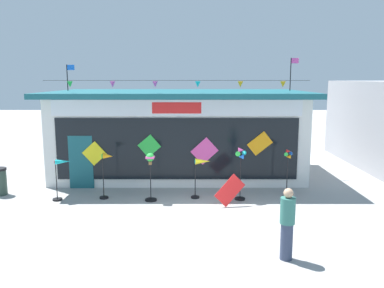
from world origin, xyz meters
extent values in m
plane|color=#9E9B99|center=(0.00, 0.00, 0.00)|extent=(80.00, 80.00, 0.00)
cube|color=silver|center=(-0.78, 5.63, 1.69)|extent=(9.98, 5.00, 3.37)
cube|color=#195660|center=(-0.78, 5.19, 3.47)|extent=(10.38, 5.90, 0.20)
cube|color=silver|center=(-0.78, 3.10, 3.03)|extent=(9.19, 0.08, 0.58)
cube|color=red|center=(-0.78, 3.07, 3.03)|extent=(1.80, 0.04, 0.41)
cube|color=black|center=(-0.78, 3.11, 1.51)|extent=(8.99, 0.06, 2.31)
cube|color=#195660|center=(-4.37, 3.10, 1.00)|extent=(0.90, 0.07, 2.00)
cube|color=yellow|center=(-3.85, 3.05, 1.34)|extent=(0.93, 0.03, 0.93)
cube|color=green|center=(-1.80, 3.05, 1.62)|extent=(0.87, 0.03, 0.87)
cube|color=#EA4CA3|center=(0.25, 3.05, 1.43)|extent=(1.05, 0.03, 1.04)
cube|color=orange|center=(2.29, 3.05, 1.72)|extent=(0.96, 0.03, 0.92)
cylinder|color=black|center=(-0.78, 2.98, 4.03)|extent=(9.59, 0.01, 0.01)
cone|color=green|center=(-4.61, 2.98, 3.89)|extent=(0.20, 0.20, 0.22)
cone|color=#EA4CA3|center=(-3.07, 2.98, 3.89)|extent=(0.20, 0.20, 0.22)
cone|color=#EA4CA3|center=(-1.54, 2.98, 3.89)|extent=(0.20, 0.20, 0.22)
cone|color=#19B7BC|center=(-0.01, 2.98, 3.89)|extent=(0.20, 0.20, 0.22)
cone|color=orange|center=(1.52, 2.98, 3.89)|extent=(0.20, 0.20, 0.22)
cone|color=orange|center=(3.05, 2.98, 3.89)|extent=(0.20, 0.20, 0.22)
cylinder|color=black|center=(-5.52, 5.63, 4.12)|extent=(0.04, 0.04, 1.10)
cube|color=blue|center=(-5.36, 5.63, 4.55)|extent=(0.32, 0.02, 0.22)
cylinder|color=black|center=(3.96, 5.63, 4.26)|extent=(0.04, 0.04, 1.38)
cube|color=#EA4CA3|center=(4.12, 5.63, 4.83)|extent=(0.32, 0.02, 0.22)
cylinder|color=black|center=(-4.80, 1.60, 0.03)|extent=(0.33, 0.33, 0.06)
cylinder|color=black|center=(-4.80, 1.60, 0.67)|extent=(0.03, 0.03, 1.34)
cone|color=#19B7BC|center=(-4.56, 1.60, 1.34)|extent=(0.52, 0.30, 0.18)
cylinder|color=red|center=(-4.80, 1.60, 1.34)|extent=(0.03, 0.16, 0.16)
cylinder|color=black|center=(-3.27, 1.81, 0.03)|extent=(0.30, 0.30, 0.06)
cylinder|color=black|center=(-3.27, 1.81, 0.75)|extent=(0.03, 0.03, 1.49)
cone|color=orange|center=(-3.08, 1.81, 1.49)|extent=(0.41, 0.29, 0.20)
cylinder|color=green|center=(-3.27, 1.81, 1.49)|extent=(0.03, 0.16, 0.16)
cylinder|color=black|center=(-1.61, 1.55, 0.03)|extent=(0.39, 0.39, 0.06)
cylinder|color=black|center=(-1.61, 1.55, 0.68)|extent=(0.03, 0.03, 1.36)
sphere|color=green|center=(-1.61, 1.55, 1.50)|extent=(0.28, 0.28, 0.28)
cube|color=#EA4CA3|center=(-1.61, 1.55, 1.50)|extent=(0.29, 0.29, 0.06)
cube|color=brown|center=(-1.61, 1.55, 1.30)|extent=(0.10, 0.10, 0.10)
cylinder|color=black|center=(-0.11, 1.85, 0.03)|extent=(0.30, 0.30, 0.06)
cylinder|color=black|center=(-0.11, 1.85, 0.65)|extent=(0.03, 0.03, 1.30)
cone|color=yellow|center=(0.14, 1.85, 1.30)|extent=(0.52, 0.25, 0.21)
cylinder|color=#19B7BC|center=(-0.11, 1.85, 1.30)|extent=(0.03, 0.16, 0.16)
cylinder|color=black|center=(1.42, 1.67, 0.03)|extent=(0.36, 0.36, 0.06)
cylinder|color=black|center=(1.42, 1.67, 0.81)|extent=(0.03, 0.03, 1.62)
cylinder|color=black|center=(1.42, 1.63, 1.62)|extent=(0.06, 0.04, 0.06)
cone|color=#19B7BC|center=(1.54, 1.63, 1.62)|extent=(0.17, 0.18, 0.17)
cone|color=#EA4CA3|center=(1.42, 1.63, 1.73)|extent=(0.18, 0.17, 0.17)
cone|color=green|center=(1.31, 1.63, 1.62)|extent=(0.17, 0.18, 0.17)
cone|color=blue|center=(1.42, 1.63, 1.50)|extent=(0.18, 0.17, 0.17)
cylinder|color=black|center=(3.06, 1.86, 0.03)|extent=(0.30, 0.30, 0.06)
cylinder|color=black|center=(3.06, 1.86, 0.78)|extent=(0.03, 0.03, 1.56)
cylinder|color=black|center=(3.06, 1.82, 1.56)|extent=(0.06, 0.04, 0.06)
cone|color=blue|center=(3.15, 1.82, 1.56)|extent=(0.13, 0.14, 0.13)
cone|color=red|center=(3.06, 1.82, 1.65)|extent=(0.14, 0.13, 0.13)
cone|color=green|center=(2.96, 1.82, 1.56)|extent=(0.13, 0.14, 0.13)
cone|color=orange|center=(3.06, 1.82, 1.47)|extent=(0.14, 0.13, 0.13)
cylinder|color=#333D56|center=(1.94, -2.81, 0.43)|extent=(0.28, 0.28, 0.86)
cylinder|color=#337066|center=(1.94, -2.81, 1.16)|extent=(0.34, 0.34, 0.60)
sphere|color=tan|center=(1.94, -2.81, 1.57)|extent=(0.22, 0.22, 0.22)
cube|color=red|center=(1.01, 1.02, 0.52)|extent=(1.03, 0.35, 1.03)
camera|label=1|loc=(-0.22, -11.27, 4.10)|focal=36.75mm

